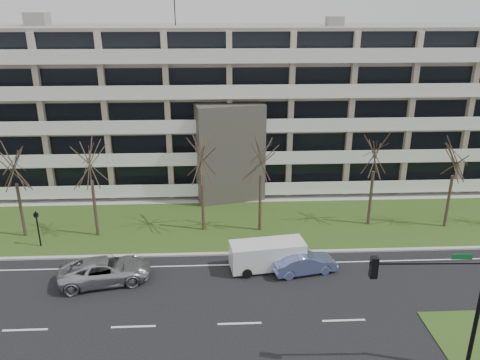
{
  "coord_description": "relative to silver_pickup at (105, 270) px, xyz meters",
  "views": [
    {
      "loc": [
        -1.02,
        -22.1,
        16.89
      ],
      "look_at": [
        0.5,
        10.0,
        5.03
      ],
      "focal_mm": 35.0,
      "sensor_mm": 36.0,
      "label": 1
    }
  ],
  "objects": [
    {
      "name": "pedestrian_signal",
      "position": [
        -5.98,
        5.06,
        1.02
      ],
      "size": [
        0.32,
        0.27,
        2.88
      ],
      "rotation": [
        0.0,
        0.0,
        -0.27
      ],
      "color": "black",
      "rests_on": "ground"
    },
    {
      "name": "tree_2",
      "position": [
        -2.11,
        6.69,
        5.62
      ],
      "size": [
        4.14,
        4.14,
        8.27
      ],
      "color": "#382B21",
      "rests_on": "ground"
    },
    {
      "name": "tree_4",
      "position": [
        10.72,
        7.0,
        5.78
      ],
      "size": [
        4.23,
        4.23,
        8.47
      ],
      "color": "#382B21",
      "rests_on": "ground"
    },
    {
      "name": "tree_5",
      "position": [
        19.81,
        7.71,
        5.63
      ],
      "size": [
        4.14,
        4.14,
        8.28
      ],
      "color": "#382B21",
      "rests_on": "ground"
    },
    {
      "name": "white_van",
      "position": [
        10.79,
        1.14,
        0.37
      ],
      "size": [
        5.28,
        2.61,
        1.97
      ],
      "rotation": [
        0.0,
        0.0,
        0.14
      ],
      "color": "white",
      "rests_on": "ground"
    },
    {
      "name": "tree_6",
      "position": [
        25.94,
        6.96,
        5.38
      ],
      "size": [
        3.98,
        3.98,
        7.96
      ],
      "color": "#382B21",
      "rests_on": "ground"
    },
    {
      "name": "apartment_building",
      "position": [
        8.54,
        20.52,
        6.8
      ],
      "size": [
        60.5,
        15.1,
        18.75
      ],
      "color": "#C6B49A",
      "rests_on": "ground"
    },
    {
      "name": "silver_pickup",
      "position": [
        0.0,
        0.0,
        0.0
      ],
      "size": [
        6.26,
        3.79,
        1.62
      ],
      "primitive_type": "imported",
      "rotation": [
        0.0,
        0.0,
        1.77
      ],
      "color": "#AEAFB5",
      "rests_on": "ground"
    },
    {
      "name": "tree_1",
      "position": [
        -7.78,
        6.84,
        5.3
      ],
      "size": [
        3.93,
        3.93,
        7.86
      ],
      "color": "#382B21",
      "rests_on": "ground"
    },
    {
      "name": "traffic_signal",
      "position": [
        17.84,
        -8.81,
        3.38
      ],
      "size": [
        5.6,
        0.53,
        6.48
      ],
      "rotation": [
        0.0,
        0.0,
        -0.03
      ],
      "color": "black",
      "rests_on": "ground"
    },
    {
      "name": "lane_edge_line",
      "position": [
        8.55,
        1.7,
        -0.81
      ],
      "size": [
        90.0,
        0.12,
        0.01
      ],
      "primitive_type": "cube",
      "color": "white",
      "rests_on": "ground"
    },
    {
      "name": "grass_verge",
      "position": [
        8.55,
        8.2,
        -0.78
      ],
      "size": [
        90.0,
        10.0,
        0.06
      ],
      "primitive_type": "cube",
      "color": "#314C19",
      "rests_on": "ground"
    },
    {
      "name": "sidewalk",
      "position": [
        8.55,
        13.7,
        -0.77
      ],
      "size": [
        90.0,
        2.0,
        0.08
      ],
      "primitive_type": "cube",
      "color": "#B2B2AD",
      "rests_on": "ground"
    },
    {
      "name": "curb",
      "position": [
        8.55,
        3.2,
        -0.75
      ],
      "size": [
        90.0,
        0.35,
        0.12
      ],
      "primitive_type": "cube",
      "color": "#B2B2AD",
      "rests_on": "ground"
    },
    {
      "name": "blue_sedan",
      "position": [
        13.16,
        0.51,
        -0.09
      ],
      "size": [
        4.63,
        2.45,
        1.45
      ],
      "primitive_type": "imported",
      "rotation": [
        0.0,
        0.0,
        1.79
      ],
      "color": "#7183C3",
      "rests_on": "ground"
    },
    {
      "name": "ground",
      "position": [
        8.55,
        -4.8,
        -0.81
      ],
      "size": [
        160.0,
        160.0,
        0.0
      ],
      "primitive_type": "plane",
      "color": "black",
      "rests_on": "ground"
    },
    {
      "name": "tree_3",
      "position": [
        6.19,
        7.29,
        5.85
      ],
      "size": [
        4.28,
        4.28,
        8.56
      ],
      "color": "#382B21",
      "rests_on": "ground"
    }
  ]
}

